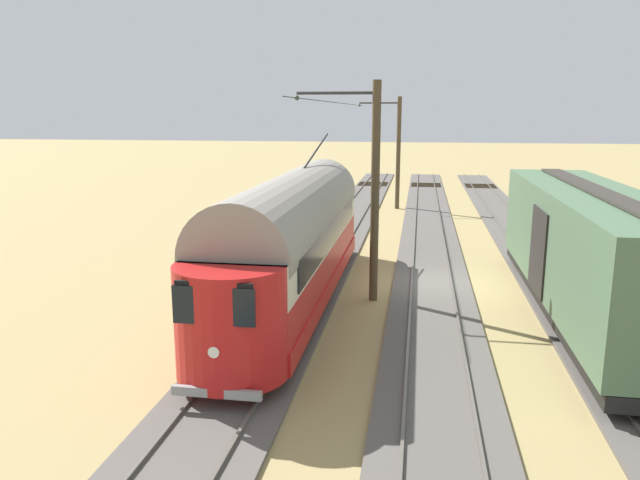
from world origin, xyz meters
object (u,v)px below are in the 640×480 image
object	(u,v)px
vintage_streetcar	(293,237)
catenary_pole_foreground	(397,151)
catenary_pole_mid_near	(373,189)
boxcar_adjacent	(589,249)
switch_stand	(546,219)

from	to	relation	value
vintage_streetcar	catenary_pole_foreground	size ratio (longest dim) A/B	2.16
vintage_streetcar	catenary_pole_foreground	xyz separation A→B (m)	(-2.51, -20.87, 1.52)
catenary_pole_foreground	catenary_pole_mid_near	world-z (taller)	same
boxcar_adjacent	catenary_pole_foreground	size ratio (longest dim) A/B	1.94
vintage_streetcar	catenary_pole_foreground	world-z (taller)	catenary_pole_foreground
boxcar_adjacent	switch_stand	bearing A→B (deg)	-96.30
catenary_pole_foreground	catenary_pole_mid_near	xyz separation A→B (m)	(0.00, 20.08, 0.00)
vintage_streetcar	catenary_pole_mid_near	bearing A→B (deg)	-162.61
catenary_pole_mid_near	vintage_streetcar	bearing A→B (deg)	17.39
switch_stand	catenary_pole_mid_near	bearing A→B (deg)	58.55
vintage_streetcar	switch_stand	distance (m)	17.80
boxcar_adjacent	catenary_pole_mid_near	bearing A→B (deg)	-6.33
vintage_streetcar	catenary_pole_mid_near	distance (m)	3.04
catenary_pole_mid_near	catenary_pole_foreground	bearing A→B (deg)	-90.00
vintage_streetcar	switch_stand	xyz separation A→B (m)	(-10.68, -14.15, -1.55)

